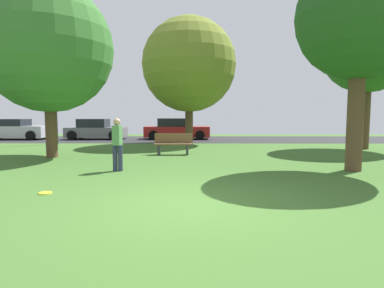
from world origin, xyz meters
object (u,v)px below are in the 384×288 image
object	(u,v)px
parked_car_grey	(96,130)
maple_tree_near	(360,17)
park_bench	(173,144)
oak_tree_left	(369,47)
street_lamp_post	(56,105)
frisbee_disc	(45,193)
maple_tree_far	(48,48)
parked_car_red	(177,130)
oak_tree_center	(189,65)
person_thrower	(117,142)
parked_car_silver	(14,130)

from	to	relation	value
parked_car_grey	maple_tree_near	bearing A→B (deg)	-47.04
park_bench	parked_car_grey	bearing A→B (deg)	-55.26
oak_tree_left	street_lamp_post	bearing A→B (deg)	171.63
oak_tree_left	frisbee_disc	xyz separation A→B (m)	(-11.60, -9.07, -4.97)
frisbee_disc	park_bench	size ratio (longest dim) A/B	0.17
maple_tree_far	street_lamp_post	bearing A→B (deg)	112.01
parked_car_red	oak_tree_center	bearing A→B (deg)	-75.95
parked_car_grey	street_lamp_post	size ratio (longest dim) A/B	0.89
maple_tree_far	parked_car_red	bearing A→B (deg)	66.02
person_thrower	parked_car_red	world-z (taller)	person_thrower
person_thrower	street_lamp_post	bearing A→B (deg)	-142.73
park_bench	parked_car_red	bearing A→B (deg)	-87.63
parked_car_silver	street_lamp_post	xyz separation A→B (m)	(4.64, -3.70, 1.59)
maple_tree_near	oak_tree_left	bearing A→B (deg)	59.64
maple_tree_far	oak_tree_center	size ratio (longest dim) A/B	0.93
oak_tree_left	park_bench	bearing A→B (deg)	-166.09
maple_tree_far	parked_car_grey	bearing A→B (deg)	97.52
oak_tree_left	oak_tree_center	bearing A→B (deg)	162.36
parked_car_silver	street_lamp_post	bearing A→B (deg)	-38.60
parked_car_silver	street_lamp_post	world-z (taller)	street_lamp_post
frisbee_disc	parked_car_grey	world-z (taller)	parked_car_grey
oak_tree_left	person_thrower	bearing A→B (deg)	-149.48
oak_tree_left	frisbee_disc	distance (m)	15.55
maple_tree_near	frisbee_disc	xyz separation A→B (m)	(-7.97, -2.87, -4.48)
park_bench	frisbee_disc	bearing A→B (deg)	71.43
oak_tree_center	park_bench	distance (m)	6.56
person_thrower	park_bench	xyz separation A→B (m)	(1.39, 4.01, -0.40)
parked_car_silver	parked_car_grey	world-z (taller)	parked_car_grey
parked_car_red	street_lamp_post	xyz separation A→B (m)	(-6.68, -4.19, 1.59)
oak_tree_center	person_thrower	size ratio (longest dim) A/B	4.61
person_thrower	parked_car_grey	distance (m)	13.53
parked_car_red	street_lamp_post	distance (m)	8.04
parked_car_silver	parked_car_grey	bearing A→B (deg)	2.75
oak_tree_center	park_bench	size ratio (longest dim) A/B	4.54
maple_tree_near	oak_tree_left	xyz separation A→B (m)	(3.64, 6.21, 0.49)
oak_tree_center	frisbee_disc	world-z (taller)	oak_tree_center
maple_tree_near	street_lamp_post	world-z (taller)	maple_tree_near
street_lamp_post	parked_car_silver	bearing A→B (deg)	141.40
person_thrower	park_bench	world-z (taller)	person_thrower
maple_tree_far	park_bench	xyz separation A→B (m)	(4.76, 0.95, -3.79)
oak_tree_center	oak_tree_left	bearing A→B (deg)	-17.64
parked_car_silver	park_bench	bearing A→B (deg)	-35.78
oak_tree_left	park_bench	size ratio (longest dim) A/B	4.53
oak_tree_center	parked_car_grey	distance (m)	8.49
oak_tree_center	parked_car_red	world-z (taller)	oak_tree_center
frisbee_disc	parked_car_red	xyz separation A→B (m)	(1.90, 15.67, 0.65)
oak_tree_center	parked_car_red	bearing A→B (deg)	104.05
maple_tree_far	park_bench	bearing A→B (deg)	11.32
parked_car_red	street_lamp_post	bearing A→B (deg)	-147.91
parked_car_red	park_bench	xyz separation A→B (m)	(0.37, -8.91, -0.20)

